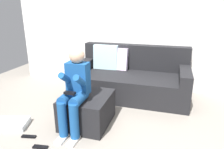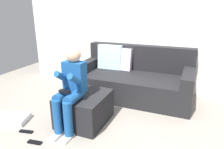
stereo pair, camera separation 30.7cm
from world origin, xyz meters
The scene contains 8 objects.
ground_plane centered at (0.00, 0.00, 0.00)m, with size 7.00×7.00×0.00m, color gray.
wall_back centered at (0.00, 2.13, 1.39)m, with size 5.39×0.10×2.78m, color white.
couch_sectional centered at (-0.11, 1.66, 0.32)m, with size 2.04×0.99×0.90m.
ottoman centered at (-0.49, 0.47, 0.21)m, with size 0.62×0.71×0.42m, color black.
person_seated centered at (-0.57, 0.26, 0.59)m, with size 0.29×0.60×1.10m.
storage_bin centered at (-1.51, 0.06, 0.04)m, with size 0.52×0.31×0.08m, color silver.
remote_near_ottoman centered at (-0.81, -0.21, 0.01)m, with size 0.18×0.06×0.02m, color black.
remote_by_storage_bin centered at (-1.08, -0.07, 0.01)m, with size 0.19×0.05×0.02m, color black.
Camera 2 is at (0.87, -1.82, 1.58)m, focal length 32.84 mm.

